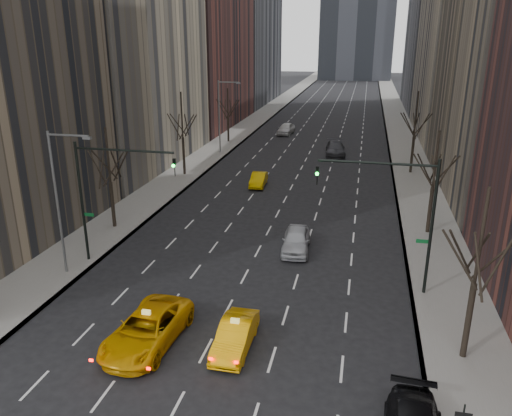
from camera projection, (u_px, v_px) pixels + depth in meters
The scene contains 19 objects.
ground at pixel (176, 408), 20.36m from camera, with size 400.00×400.00×0.00m, color black.
sidewalk_left at pixel (254, 121), 87.40m from camera, with size 4.50×320.00×0.15m, color slate.
sidewalk_right at pixel (399, 127), 82.46m from camera, with size 4.50×320.00×0.15m, color slate.
tree_lw_b at pixel (110, 183), 38.17m from camera, with size 3.36×3.50×7.82m.
tree_lw_c at pixel (183, 138), 52.83m from camera, with size 3.36×3.50×8.74m.
tree_lw_d at pixel (228, 117), 69.60m from camera, with size 3.36×3.50×7.36m.
tree_rw_a at pixel (474, 285), 22.20m from camera, with size 3.36×3.50×8.28m.
tree_rw_b at pixel (433, 187), 37.02m from camera, with size 3.36×3.50×7.82m.
tree_rw_c at pixel (414, 137), 53.53m from camera, with size 3.36×3.50×8.74m.
traffic_mast_left at pixel (104, 184), 31.46m from camera, with size 6.69×0.39×8.00m.
traffic_mast_right at pixel (402, 204), 27.79m from camera, with size 6.69×0.39×8.00m.
streetlight_near at pixel (61, 190), 29.93m from camera, with size 2.83×0.22×9.00m.
streetlight_far at pixel (222, 109), 62.23m from camera, with size 2.83×0.22×9.00m.
taxi_suv at pixel (147, 329), 24.31m from camera, with size 2.76×5.99×1.66m, color #DC9504.
taxi_sedan at pixel (235, 336), 24.01m from camera, with size 1.50×4.30×1.42m, color #FCA905.
silver_sedan_ahead at pixel (296, 240), 34.98m from camera, with size 1.87×4.66×1.59m, color #ADAFB5.
far_taxi at pixel (259, 179), 50.14m from camera, with size 1.40×4.01×1.32m, color #DCAB04.
far_suv_grey at pixel (335, 149), 62.68m from camera, with size 2.38×5.86×1.70m, color #2E2E34.
far_car_white at pixel (286, 129), 76.21m from camera, with size 2.00×4.98×1.70m, color silver.
Camera 1 is at (6.74, -15.47, 14.40)m, focal length 35.00 mm.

